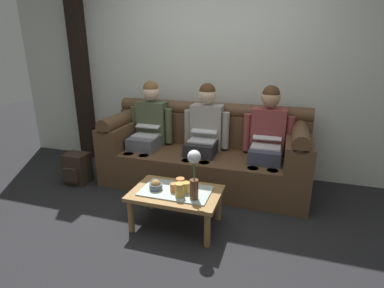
{
  "coord_description": "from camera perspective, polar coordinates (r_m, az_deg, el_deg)",
  "views": [
    {
      "loc": [
        0.89,
        -2.15,
        1.63
      ],
      "look_at": [
        -0.04,
        0.78,
        0.62
      ],
      "focal_mm": 27.91,
      "sensor_mm": 36.0,
      "label": 1
    }
  ],
  "objects": [
    {
      "name": "ground_plane",
      "position": [
        2.83,
        -4.21,
        -16.89
      ],
      "size": [
        14.0,
        14.0,
        0.0
      ],
      "primitive_type": "plane",
      "color": "black"
    },
    {
      "name": "back_wall_patterned",
      "position": [
        3.95,
        4.72,
        15.56
      ],
      "size": [
        6.0,
        0.12,
        2.9
      ],
      "primitive_type": "cube",
      "color": "silver",
      "rests_on": "ground_plane"
    },
    {
      "name": "timber_pillar",
      "position": [
        4.69,
        -20.55,
        14.92
      ],
      "size": [
        0.2,
        0.2,
        2.9
      ],
      "primitive_type": "cube",
      "color": "black",
      "rests_on": "ground_plane"
    },
    {
      "name": "couch",
      "position": [
        3.66,
        2.4,
        -1.97
      ],
      "size": [
        2.42,
        0.88,
        0.96
      ],
      "color": "#513823",
      "rests_on": "ground_plane"
    },
    {
      "name": "person_left",
      "position": [
        3.81,
        -8.19,
        3.27
      ],
      "size": [
        0.56,
        0.67,
        1.22
      ],
      "color": "#595B66",
      "rests_on": "ground_plane"
    },
    {
      "name": "person_middle",
      "position": [
        3.56,
        2.45,
        2.4
      ],
      "size": [
        0.56,
        0.67,
        1.22
      ],
      "color": "#232326",
      "rests_on": "ground_plane"
    },
    {
      "name": "person_right",
      "position": [
        3.45,
        14.18,
        1.34
      ],
      "size": [
        0.56,
        0.67,
        1.22
      ],
      "color": "#383D4C",
      "rests_on": "ground_plane"
    },
    {
      "name": "coffee_table",
      "position": [
        2.81,
        -3.08,
        -9.88
      ],
      "size": [
        0.82,
        0.53,
        0.36
      ],
      "color": "olive",
      "rests_on": "ground_plane"
    },
    {
      "name": "flower_vase",
      "position": [
        2.52,
        0.41,
        -5.06
      ],
      "size": [
        0.11,
        0.11,
        0.45
      ],
      "color": "brown",
      "rests_on": "coffee_table"
    },
    {
      "name": "snack_bowl",
      "position": [
        2.8,
        -6.93,
        -7.89
      ],
      "size": [
        0.12,
        0.12,
        0.1
      ],
      "color": "#4C5666",
      "rests_on": "coffee_table"
    },
    {
      "name": "cup_near_left",
      "position": [
        2.65,
        -2.4,
        -8.76
      ],
      "size": [
        0.08,
        0.08,
        0.13
      ],
      "primitive_type": "cylinder",
      "color": "gold",
      "rests_on": "coffee_table"
    },
    {
      "name": "cup_near_right",
      "position": [
        2.82,
        -2.25,
        -7.42
      ],
      "size": [
        0.08,
        0.08,
        0.09
      ],
      "primitive_type": "cylinder",
      "color": "#B26633",
      "rests_on": "coffee_table"
    },
    {
      "name": "cup_far_center",
      "position": [
        2.72,
        -1.19,
        -8.29
      ],
      "size": [
        0.07,
        0.07,
        0.1
      ],
      "primitive_type": "cylinder",
      "color": "gold",
      "rests_on": "coffee_table"
    },
    {
      "name": "cup_far_left",
      "position": [
        2.74,
        -3.52,
        -8.31
      ],
      "size": [
        0.07,
        0.07,
        0.08
      ],
      "primitive_type": "cylinder",
      "color": "#B26633",
      "rests_on": "coffee_table"
    },
    {
      "name": "backpack_left",
      "position": [
        3.97,
        -21.11,
        -4.38
      ],
      "size": [
        0.28,
        0.28,
        0.37
      ],
      "color": "#2D2319",
      "rests_on": "ground_plane"
    }
  ]
}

